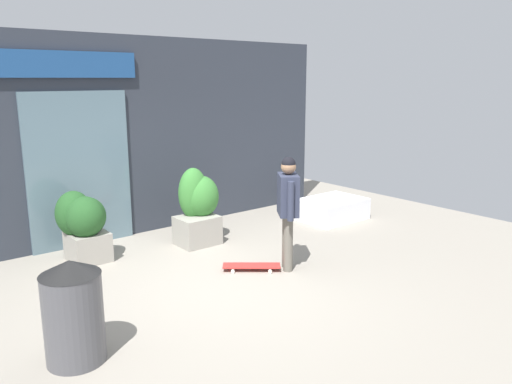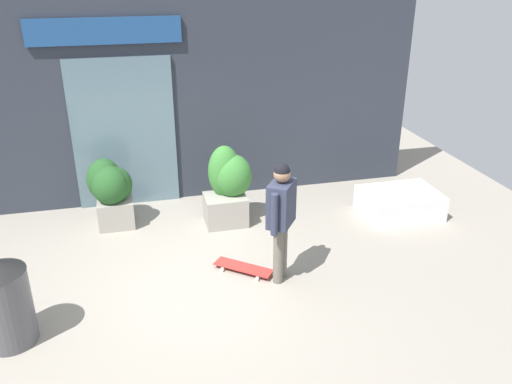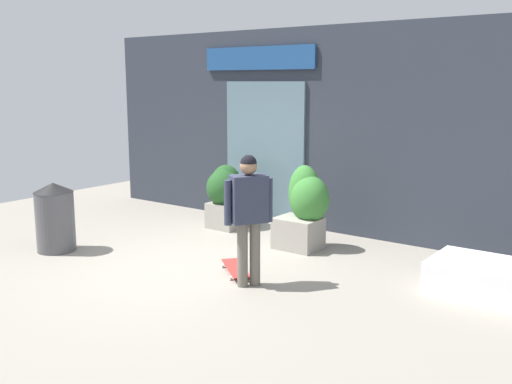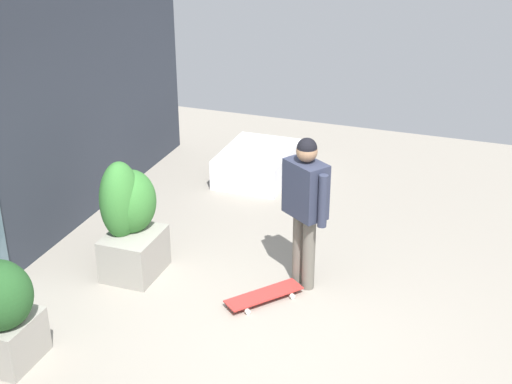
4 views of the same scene
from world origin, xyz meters
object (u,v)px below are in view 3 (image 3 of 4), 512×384
at_px(skateboard, 235,268).
at_px(planter_box_right, 226,193).
at_px(planter_box_left, 305,207).
at_px(trash_bin, 55,217).
at_px(skateboarder, 249,207).

height_order(skateboard, planter_box_right, planter_box_right).
xyz_separation_m(skateboard, planter_box_right, (-1.68, 1.85, 0.54)).
bearing_deg(planter_box_left, trash_bin, -141.40).
bearing_deg(skateboard, skateboarder, -173.59).
bearing_deg(skateboard, trash_bin, 54.68).
relative_size(skateboard, planter_box_right, 0.72).
xyz_separation_m(planter_box_left, planter_box_right, (-1.78, 0.32, -0.03)).
xyz_separation_m(skateboard, planter_box_left, (0.10, 1.53, 0.56)).
bearing_deg(skateboard, planter_box_right, -8.52).
distance_m(planter_box_left, planter_box_right, 1.81).
height_order(skateboarder, planter_box_right, skateboarder).
bearing_deg(trash_bin, skateboarder, 8.64).
relative_size(skateboard, trash_bin, 0.75).
distance_m(skateboard, trash_bin, 2.91).
bearing_deg(skateboard, planter_box_left, -54.54).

